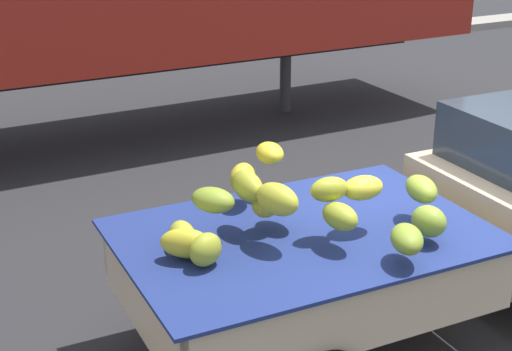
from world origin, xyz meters
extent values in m
plane|color=#28282B|center=(0.00, 0.00, 0.00)|extent=(220.00, 220.00, 0.00)
cube|color=gray|center=(0.00, 10.02, 0.08)|extent=(80.00, 0.80, 0.16)
cube|color=#CCB793|center=(-1.39, -0.21, 0.58)|extent=(2.73, 1.82, 0.08)
cube|color=#CCB793|center=(-1.38, 0.65, 0.84)|extent=(2.70, 0.10, 0.44)
cube|color=#CCB793|center=(-1.40, -1.07, 0.84)|extent=(2.70, 0.10, 0.44)
cube|color=#CCB793|center=(-0.07, -0.23, 0.84)|extent=(0.08, 1.77, 0.44)
cube|color=#CCB793|center=(-2.71, -0.19, 0.84)|extent=(0.08, 1.77, 0.44)
cube|color=#B21914|center=(-1.37, 0.68, 0.80)|extent=(2.59, 0.06, 0.07)
cube|color=navy|center=(-1.39, -0.21, 1.07)|extent=(2.85, 1.94, 0.03)
ellipsoid|color=gold|center=(-1.28, 0.56, 1.47)|extent=(0.29, 0.36, 0.17)
ellipsoid|color=gold|center=(-1.69, -0.33, 1.47)|extent=(0.32, 0.42, 0.23)
ellipsoid|color=#89A232|center=(-0.47, -0.45, 1.36)|extent=(0.33, 0.43, 0.19)
ellipsoid|color=#9BA82F|center=(-1.50, -0.05, 1.31)|extent=(0.23, 0.36, 0.22)
ellipsoid|color=gold|center=(-0.98, -0.38, 1.44)|extent=(0.35, 0.24, 0.18)
ellipsoid|color=#9EA42A|center=(-2.28, -0.37, 1.22)|extent=(0.33, 0.29, 0.24)
ellipsoid|color=#A7A829|center=(-1.28, -0.38, 1.48)|extent=(0.31, 0.20, 0.19)
ellipsoid|color=gold|center=(-2.33, -0.07, 1.19)|extent=(0.23, 0.35, 0.22)
ellipsoid|color=olive|center=(-0.65, -0.78, 1.26)|extent=(0.26, 0.30, 0.24)
ellipsoid|color=gold|center=(-1.58, 0.47, 1.33)|extent=(0.37, 0.40, 0.24)
ellipsoid|color=#ACAE2E|center=(-1.76, 0.01, 1.46)|extent=(0.21, 0.38, 0.23)
ellipsoid|color=olive|center=(-1.00, -0.97, 1.28)|extent=(0.37, 0.43, 0.18)
ellipsoid|color=gold|center=(-2.37, -0.23, 1.22)|extent=(0.41, 0.37, 0.22)
ellipsoid|color=gold|center=(-1.64, -0.07, 1.32)|extent=(0.33, 0.30, 0.22)
ellipsoid|color=#99A32B|center=(-1.29, -0.56, 1.34)|extent=(0.24, 0.34, 0.19)
ellipsoid|color=olive|center=(-2.05, 0.01, 1.40)|extent=(0.39, 0.42, 0.19)
cylinder|color=black|center=(1.25, 0.60, 0.32)|extent=(0.64, 0.21, 0.64)
cylinder|color=black|center=(-1.69, 0.65, 0.32)|extent=(0.64, 0.21, 0.64)
cube|color=black|center=(-1.51, 5.75, 1.10)|extent=(11.04, 0.57, 0.30)
cylinder|color=#38383A|center=(1.79, 5.80, 0.62)|extent=(0.18, 0.18, 1.25)
camera|label=1|loc=(-4.14, -4.82, 3.68)|focal=53.97mm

